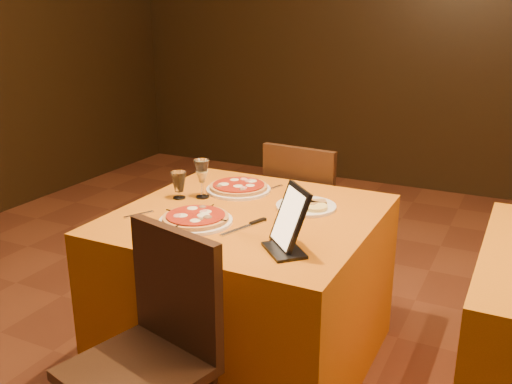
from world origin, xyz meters
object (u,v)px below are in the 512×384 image
at_px(pizza_near, 196,219).
at_px(wine_glass, 202,179).
at_px(water_glass, 179,185).
at_px(chair_main_far, 312,217).
at_px(main_table, 248,288).
at_px(pizza_far, 239,188).
at_px(chair_main_near, 137,370).
at_px(tablet, 290,217).

xyz_separation_m(pizza_near, wine_glass, (-0.15, 0.30, 0.08)).
relative_size(wine_glass, water_glass, 1.46).
bearing_deg(chair_main_far, water_glass, 68.28).
distance_m(main_table, wine_glass, 0.56).
distance_m(chair_main_far, pizza_far, 0.66).
xyz_separation_m(main_table, chair_main_far, (0.00, 0.81, 0.08)).
distance_m(chair_main_near, pizza_far, 1.14).
distance_m(chair_main_near, chair_main_far, 1.64).
height_order(main_table, chair_main_far, chair_main_far).
bearing_deg(tablet, chair_main_far, 151.41).
height_order(water_glass, tablet, tablet).
relative_size(chair_main_near, water_glass, 7.00).
bearing_deg(water_glass, wine_glass, 32.42).
bearing_deg(main_table, wine_glass, 162.64).
height_order(main_table, wine_glass, wine_glass).
bearing_deg(water_glass, chair_main_far, 63.79).
relative_size(chair_main_far, pizza_near, 2.91).
height_order(pizza_far, wine_glass, wine_glass).
height_order(main_table, water_glass, water_glass).
relative_size(water_glass, tablet, 0.53).
bearing_deg(pizza_near, water_glass, 135.52).
distance_m(main_table, chair_main_near, 0.83).
bearing_deg(chair_main_near, wine_glass, 122.31).
xyz_separation_m(chair_main_far, wine_glass, (-0.29, -0.72, 0.39)).
relative_size(main_table, chair_main_near, 1.21).
height_order(chair_main_near, wine_glass, wine_glass).
distance_m(pizza_near, pizza_far, 0.47).
xyz_separation_m(water_glass, tablet, (0.70, -0.30, 0.06)).
bearing_deg(chair_main_near, water_glass, 128.83).
bearing_deg(chair_main_far, tablet, 110.72).
bearing_deg(tablet, wine_glass, -165.32).
relative_size(pizza_far, water_glass, 2.45).
distance_m(main_table, tablet, 0.64).
distance_m(main_table, water_glass, 0.59).
height_order(pizza_near, water_glass, water_glass).
bearing_deg(pizza_far, chair_main_near, -80.29).
bearing_deg(chair_main_far, wine_glass, 72.51).
distance_m(main_table, chair_main_far, 0.82).
bearing_deg(chair_main_near, chair_main_far, 104.65).
xyz_separation_m(chair_main_near, wine_glass, (-0.29, 0.91, 0.39)).
height_order(main_table, chair_main_near, chair_main_near).
height_order(pizza_near, pizza_far, same).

